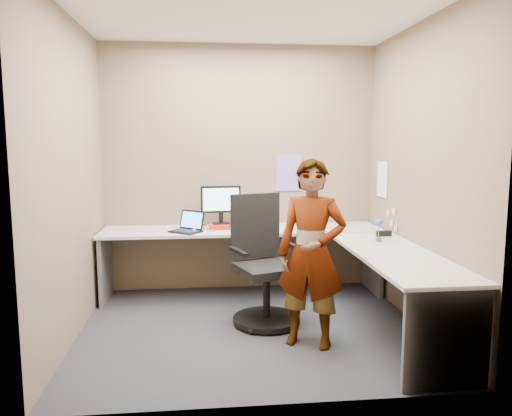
{
  "coord_description": "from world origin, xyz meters",
  "views": [
    {
      "loc": [
        -0.41,
        -4.23,
        1.66
      ],
      "look_at": [
        0.06,
        0.25,
        1.05
      ],
      "focal_mm": 35.0,
      "sensor_mm": 36.0,
      "label": 1
    }
  ],
  "objects": [
    {
      "name": "ceiling",
      "position": [
        0.0,
        0.0,
        2.7
      ],
      "size": [
        3.0,
        3.0,
        0.0
      ],
      "primitive_type": "plane",
      "rotation": [
        3.14,
        0.0,
        0.0
      ],
      "color": "white",
      "rests_on": "wall_back"
    },
    {
      "name": "flower",
      "position": [
        1.2,
        0.16,
        0.87
      ],
      "size": [
        0.07,
        0.07,
        0.22
      ],
      "color": "brown",
      "rests_on": "desk"
    },
    {
      "name": "laptop",
      "position": [
        -0.57,
        0.86,
        0.78
      ],
      "size": [
        0.39,
        0.38,
        0.21
      ],
      "rotation": [
        0.0,
        0.0,
        -0.68
      ],
      "color": "black",
      "rests_on": "desk"
    },
    {
      "name": "desk",
      "position": [
        0.44,
        0.39,
        0.59
      ],
      "size": [
        2.98,
        2.58,
        0.73
      ],
      "color": "#B4B4B4",
      "rests_on": "ground"
    },
    {
      "name": "person",
      "position": [
        0.44,
        -0.39,
        0.76
      ],
      "size": [
        0.66,
        0.56,
        1.52
      ],
      "primitive_type": "imported",
      "rotation": [
        0.0,
        0.0,
        -0.43
      ],
      "color": "#999399",
      "rests_on": "ground"
    },
    {
      "name": "calendar_white",
      "position": [
        1.49,
        0.9,
        1.25
      ],
      "size": [
        0.01,
        0.28,
        0.38
      ],
      "primitive_type": "cube",
      "color": "white",
      "rests_on": "wall_right"
    },
    {
      "name": "origami",
      "position": [
        -0.5,
        0.88,
        0.76
      ],
      "size": [
        0.1,
        0.1,
        0.06
      ],
      "primitive_type": "cone",
      "color": "white",
      "rests_on": "desk"
    },
    {
      "name": "office_chair",
      "position": [
        0.12,
        0.16,
        0.47
      ],
      "size": [
        0.67,
        0.65,
        1.15
      ],
      "rotation": [
        0.0,
        0.0,
        0.33
      ],
      "color": "black",
      "rests_on": "ground"
    },
    {
      "name": "sticky_note_d",
      "position": [
        1.49,
        0.7,
        0.92
      ],
      "size": [
        0.01,
        0.07,
        0.07
      ],
      "primitive_type": "cube",
      "color": "#F2E059",
      "rests_on": "wall_right"
    },
    {
      "name": "trackball_mouse",
      "position": [
        -0.4,
        0.97,
        0.76
      ],
      "size": [
        0.12,
        0.08,
        0.07
      ],
      "color": "#B7B7BC",
      "rests_on": "desk"
    },
    {
      "name": "wall_left",
      "position": [
        -1.5,
        0.0,
        1.35
      ],
      "size": [
        0.0,
        2.7,
        2.7
      ],
      "primitive_type": "plane",
      "rotation": [
        1.57,
        0.0,
        1.57
      ],
      "color": "brown",
      "rests_on": "ground"
    },
    {
      "name": "wall_right",
      "position": [
        1.5,
        0.0,
        1.35
      ],
      "size": [
        0.0,
        2.7,
        2.7
      ],
      "primitive_type": "plane",
      "rotation": [
        1.57,
        0.0,
        -1.57
      ],
      "color": "brown",
      "rests_on": "ground"
    },
    {
      "name": "stapler",
      "position": [
        1.34,
        0.41,
        0.76
      ],
      "size": [
        0.15,
        0.04,
        0.05
      ],
      "primitive_type": "cube",
      "rotation": [
        0.0,
        0.0,
        0.0
      ],
      "color": "black",
      "rests_on": "desk"
    },
    {
      "name": "ground",
      "position": [
        0.0,
        0.0,
        0.0
      ],
      "size": [
        3.0,
        3.0,
        0.0
      ],
      "primitive_type": "plane",
      "color": "#232328",
      "rests_on": "ground"
    },
    {
      "name": "monitor",
      "position": [
        -0.23,
        1.02,
        1.02
      ],
      "size": [
        0.43,
        0.14,
        0.4
      ],
      "rotation": [
        0.0,
        0.0,
        0.09
      ],
      "color": "black",
      "rests_on": "paper_ream"
    },
    {
      "name": "wall_back",
      "position": [
        0.0,
        1.3,
        1.35
      ],
      "size": [
        3.0,
        0.0,
        3.0
      ],
      "primitive_type": "plane",
      "rotation": [
        1.57,
        0.0,
        0.0
      ],
      "color": "brown",
      "rests_on": "ground"
    },
    {
      "name": "paper_ream",
      "position": [
        -0.23,
        1.0,
        0.76
      ],
      "size": [
        0.28,
        0.22,
        0.05
      ],
      "primitive_type": "cube",
      "rotation": [
        0.0,
        0.0,
        0.09
      ],
      "color": "red",
      "rests_on": "desk"
    },
    {
      "name": "sticky_note_b",
      "position": [
        1.49,
        0.6,
        0.82
      ],
      "size": [
        0.01,
        0.07,
        0.07
      ],
      "primitive_type": "cube",
      "color": "pink",
      "rests_on": "wall_right"
    },
    {
      "name": "sticky_note_c",
      "position": [
        1.49,
        0.48,
        0.8
      ],
      "size": [
        0.01,
        0.07,
        0.07
      ],
      "primitive_type": "cube",
      "color": "pink",
      "rests_on": "wall_right"
    },
    {
      "name": "sticky_note_a",
      "position": [
        1.49,
        0.55,
        0.95
      ],
      "size": [
        0.01,
        0.07,
        0.07
      ],
      "primitive_type": "cube",
      "color": "#F2E059",
      "rests_on": "wall_right"
    },
    {
      "name": "calendar_purple",
      "position": [
        0.55,
        1.29,
        1.3
      ],
      "size": [
        0.3,
        0.01,
        0.4
      ],
      "primitive_type": "cube",
      "color": "#846BB7",
      "rests_on": "wall_back"
    }
  ]
}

